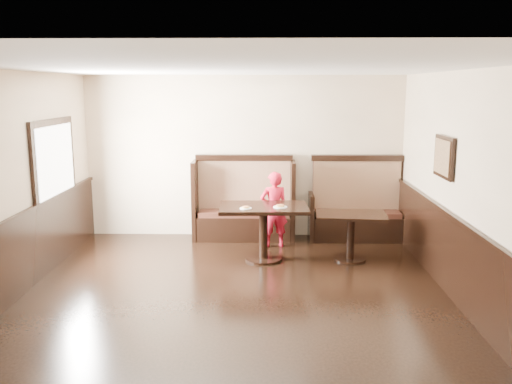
{
  "coord_description": "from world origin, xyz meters",
  "views": [
    {
      "loc": [
        0.4,
        -5.87,
        2.6
      ],
      "look_at": [
        0.23,
        2.35,
        1.0
      ],
      "focal_mm": 38.0,
      "sensor_mm": 36.0,
      "label": 1
    }
  ],
  "objects_px": {
    "booth_main": "(244,208)",
    "booth_neighbor": "(356,211)",
    "child": "(274,209)",
    "table_main": "(263,219)",
    "table_neighbor": "(351,225)"
  },
  "relations": [
    {
      "from": "booth_neighbor",
      "to": "table_neighbor",
      "type": "distance_m",
      "value": 1.23
    },
    {
      "from": "booth_main",
      "to": "child",
      "type": "xyz_separation_m",
      "value": [
        0.51,
        -0.52,
        0.1
      ]
    },
    {
      "from": "child",
      "to": "table_main",
      "type": "bearing_deg",
      "value": 65.64
    },
    {
      "from": "table_neighbor",
      "to": "child",
      "type": "xyz_separation_m",
      "value": [
        -1.16,
        0.68,
        0.09
      ]
    },
    {
      "from": "table_main",
      "to": "booth_neighbor",
      "type": "bearing_deg",
      "value": 35.43
    },
    {
      "from": "table_main",
      "to": "table_neighbor",
      "type": "relative_size",
      "value": 1.23
    },
    {
      "from": "booth_main",
      "to": "table_neighbor",
      "type": "xyz_separation_m",
      "value": [
        1.67,
        -1.2,
        0.01
      ]
    },
    {
      "from": "table_neighbor",
      "to": "child",
      "type": "height_order",
      "value": "child"
    },
    {
      "from": "table_main",
      "to": "table_neighbor",
      "type": "bearing_deg",
      "value": -0.79
    },
    {
      "from": "booth_main",
      "to": "table_neighbor",
      "type": "relative_size",
      "value": 1.59
    },
    {
      "from": "booth_neighbor",
      "to": "table_main",
      "type": "height_order",
      "value": "booth_neighbor"
    },
    {
      "from": "booth_neighbor",
      "to": "child",
      "type": "height_order",
      "value": "booth_neighbor"
    },
    {
      "from": "booth_main",
      "to": "booth_neighbor",
      "type": "relative_size",
      "value": 1.06
    },
    {
      "from": "booth_neighbor",
      "to": "child",
      "type": "distance_m",
      "value": 1.53
    },
    {
      "from": "booth_main",
      "to": "booth_neighbor",
      "type": "height_order",
      "value": "same"
    }
  ]
}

